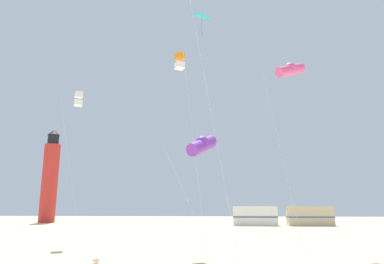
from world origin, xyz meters
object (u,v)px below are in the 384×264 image
object	(u,v)px
kite_box_white	(79,99)
lighthouse_distant	(50,178)
kite_box_orange	(180,62)
rv_van_tan	(310,216)
kite_diamond_cyan	(203,26)
rv_van_white	(255,216)
kite_tube_rainbow	(290,70)
kite_tube_violet	(202,145)

from	to	relation	value
kite_box_white	lighthouse_distant	xyz separation A→B (m)	(-19.79, 34.49, -3.36)
kite_box_orange	rv_van_tan	distance (m)	35.83
kite_diamond_cyan	rv_van_white	world-z (taller)	kite_diamond_cyan
kite_box_white	kite_tube_rainbow	bearing A→B (deg)	-10.76
rv_van_tan	kite_tube_rainbow	bearing A→B (deg)	-105.23
rv_van_white	kite_tube_rainbow	bearing A→B (deg)	-87.08
lighthouse_distant	rv_van_tan	bearing A→B (deg)	-9.27
rv_van_white	kite_diamond_cyan	bearing A→B (deg)	-96.16
kite_box_orange	kite_diamond_cyan	bearing A→B (deg)	-70.62
kite_diamond_cyan	kite_tube_violet	world-z (taller)	kite_diamond_cyan
lighthouse_distant	rv_van_white	xyz separation A→B (m)	(35.88, -7.25, -6.45)
kite_box_orange	kite_tube_rainbow	bearing A→B (deg)	-1.15
kite_tube_violet	rv_van_tan	xyz separation A→B (m)	(13.53, 34.71, -4.55)
kite_tube_rainbow	rv_van_white	bearing A→B (deg)	90.40
kite_tube_rainbow	rv_van_tan	distance (m)	33.09
kite_tube_rainbow	kite_box_white	xyz separation A→B (m)	(-16.30, 3.10, -0.65)
kite_tube_violet	kite_box_orange	world-z (taller)	kite_box_orange
rv_van_tan	rv_van_white	bearing A→B (deg)	179.74
kite_tube_rainbow	rv_van_white	size ratio (longest dim) A/B	1.92
kite_diamond_cyan	kite_tube_violet	xyz separation A→B (m)	(-0.14, 1.22, -6.39)
kite_box_orange	lighthouse_distant	size ratio (longest dim) A/B	0.80
rv_van_tan	kite_box_white	bearing A→B (deg)	-132.31
kite_box_orange	rv_van_white	xyz separation A→B (m)	(7.45, 30.18, -11.43)
rv_van_white	rv_van_tan	bearing A→B (deg)	3.27
kite_tube_violet	rv_van_white	distance (m)	35.35
rv_van_white	kite_box_orange	bearing A→B (deg)	-101.36
kite_tube_rainbow	kite_box_white	bearing A→B (deg)	169.24
kite_box_white	rv_van_tan	size ratio (longest dim) A/B	1.82
kite_diamond_cyan	kite_box_orange	distance (m)	6.01
kite_tube_rainbow	rv_van_tan	bearing A→B (deg)	75.78
kite_tube_rainbow	kite_diamond_cyan	size ratio (longest dim) A/B	0.95
kite_tube_violet	rv_van_tan	distance (m)	37.53
kite_box_orange	kite_box_white	size ratio (longest dim) A/B	1.14
kite_tube_violet	rv_van_white	xyz separation A→B (m)	(5.61, 34.60, -4.55)
kite_diamond_cyan	lighthouse_distant	world-z (taller)	lighthouse_distant
kite_tube_rainbow	kite_box_white	size ratio (longest dim) A/B	1.06
kite_tube_rainbow	rv_van_white	distance (m)	32.08
kite_box_white	lighthouse_distant	world-z (taller)	lighthouse_distant
kite_box_white	rv_van_white	world-z (taller)	kite_box_white
kite_box_white	rv_van_tan	distance (m)	37.69
kite_tube_rainbow	rv_van_white	world-z (taller)	kite_tube_rainbow
kite_diamond_cyan	rv_van_tan	bearing A→B (deg)	69.56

